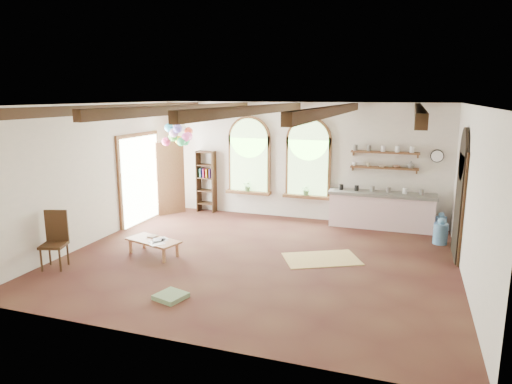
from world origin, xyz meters
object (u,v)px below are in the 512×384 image
at_px(coffee_table, 153,241).
at_px(side_chair, 55,252).
at_px(kitchen_counter, 381,210).
at_px(balloon_cluster, 178,135).

relative_size(coffee_table, side_chair, 1.13).
xyz_separation_m(kitchen_counter, balloon_cluster, (-5.31, -0.90, 1.86)).
xyz_separation_m(coffee_table, balloon_cluster, (-0.81, 2.80, 2.03)).
height_order(kitchen_counter, balloon_cluster, balloon_cluster).
relative_size(side_chair, balloon_cluster, 1.00).
bearing_deg(side_chair, balloon_cluster, 81.02).
distance_m(coffee_table, balloon_cluster, 3.55).
xyz_separation_m(coffee_table, side_chair, (-1.46, -1.28, 0.03)).
height_order(coffee_table, balloon_cluster, balloon_cluster).
relative_size(coffee_table, balloon_cluster, 1.13).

